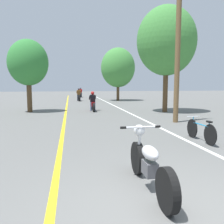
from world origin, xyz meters
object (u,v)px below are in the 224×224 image
object	(u,v)px
motorcycle_rider_lead	(93,103)
bicycle_parked	(201,131)
roadside_tree_right_far	(118,68)
roadside_tree_left	(28,63)
motorcycle_rider_far	(81,94)
motorcycle_rider_mid	(79,96)
utility_pole	(178,50)
roadside_tree_right_near	(167,41)
motorcycle_foreground	(149,164)

from	to	relation	value
motorcycle_rider_lead	bicycle_parked	size ratio (longest dim) A/B	1.19
roadside_tree_right_far	roadside_tree_left	bearing A→B (deg)	-128.78
motorcycle_rider_far	motorcycle_rider_mid	bearing A→B (deg)	-94.02
motorcycle_rider_lead	bicycle_parked	xyz separation A→B (m)	(2.58, -9.44, -0.17)
utility_pole	motorcycle_rider_far	world-z (taller)	utility_pole
roadside_tree_right_near	roadside_tree_left	bearing A→B (deg)	170.15
motorcycle_rider_mid	motorcycle_rider_lead	bearing A→B (deg)	-86.76
motorcycle_rider_far	motorcycle_foreground	bearing A→B (deg)	-90.26
roadside_tree_right_near	motorcycle_rider_lead	bearing A→B (deg)	162.22
roadside_tree_right_far	motorcycle_rider_lead	size ratio (longest dim) A/B	2.86
motorcycle_rider_lead	motorcycle_rider_mid	distance (m)	10.31
roadside_tree_right_far	roadside_tree_left	xyz separation A→B (m)	(-7.97, -9.92, -0.46)
roadside_tree_right_near	motorcycle_foreground	bearing A→B (deg)	-113.86
roadside_tree_right_far	motorcycle_rider_far	bearing A→B (deg)	116.24
bicycle_parked	motorcycle_rider_lead	bearing A→B (deg)	105.30
motorcycle_foreground	bicycle_parked	world-z (taller)	motorcycle_foreground
motorcycle_rider_lead	bicycle_parked	world-z (taller)	motorcycle_rider_lead
motorcycle_rider_mid	bicycle_parked	bearing A→B (deg)	-80.89
roadside_tree_left	bicycle_parked	world-z (taller)	roadside_tree_left
roadside_tree_right_near	motorcycle_foreground	distance (m)	12.70
roadside_tree_left	motorcycle_rider_far	xyz separation A→B (m)	(4.12, 17.74, -2.69)
utility_pole	roadside_tree_right_far	size ratio (longest dim) A/B	1.14
utility_pole	roadside_tree_right_far	bearing A→B (deg)	88.81
roadside_tree_right_far	motorcycle_foreground	distance (m)	23.01
roadside_tree_right_near	motorcycle_foreground	size ratio (longest dim) A/B	3.15
roadside_tree_right_near	motorcycle_rider_mid	size ratio (longest dim) A/B	3.08
motorcycle_foreground	motorcycle_rider_lead	distance (m)	12.47
roadside_tree_left	roadside_tree_right_far	bearing A→B (deg)	51.22
roadside_tree_right_near	bicycle_parked	distance (m)	9.24
roadside_tree_right_near	motorcycle_rider_far	bearing A→B (deg)	103.76
utility_pole	roadside_tree_left	bearing A→B (deg)	143.16
roadside_tree_left	motorcycle_rider_lead	world-z (taller)	roadside_tree_left
roadside_tree_right_near	roadside_tree_right_far	xyz separation A→B (m)	(-0.87, 11.46, -0.92)
roadside_tree_right_far	motorcycle_foreground	world-z (taller)	roadside_tree_right_far
motorcycle_rider_mid	bicycle_parked	xyz separation A→B (m)	(3.17, -19.74, -0.18)
roadside_tree_right_far	motorcycle_rider_mid	world-z (taller)	roadside_tree_right_far
roadside_tree_right_far	motorcycle_rider_lead	world-z (taller)	roadside_tree_right_far
roadside_tree_right_far	motorcycle_rider_lead	xyz separation A→B (m)	(-3.80, -9.96, -3.15)
roadside_tree_left	motorcycle_rider_far	distance (m)	18.41
motorcycle_foreground	motorcycle_rider_far	distance (m)	30.25
motorcycle_rider_far	motorcycle_rider_lead	bearing A→B (deg)	-89.82
roadside_tree_right_far	utility_pole	bearing A→B (deg)	-91.19
utility_pole	motorcycle_rider_mid	xyz separation A→B (m)	(-4.06, 15.99, -2.89)
utility_pole	bicycle_parked	world-z (taller)	utility_pole
motorcycle_foreground	motorcycle_rider_mid	xyz separation A→B (m)	(-0.39, 22.77, 0.09)
roadside_tree_left	motorcycle_rider_far	world-z (taller)	roadside_tree_left
motorcycle_rider_lead	motorcycle_rider_mid	bearing A→B (deg)	93.24
motorcycle_rider_lead	motorcycle_rider_far	xyz separation A→B (m)	(-0.06, 17.78, -0.00)
roadside_tree_right_far	roadside_tree_left	size ratio (longest dim) A/B	1.24
roadside_tree_right_near	motorcycle_rider_far	distance (m)	20.26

